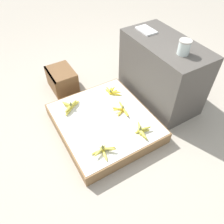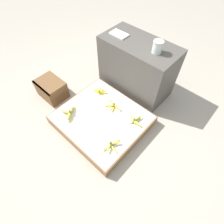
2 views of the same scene
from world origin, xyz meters
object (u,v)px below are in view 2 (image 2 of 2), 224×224
banana_bunch_middle_midleft (113,106)px  glass_jar (158,47)px  wooden_crate (52,89)px  banana_bunch_front_midright (112,145)px  banana_bunch_front_left (69,113)px  banana_bunch_middle_left (100,91)px  banana_bunch_middle_midright (135,120)px  foam_tray_white (119,34)px

banana_bunch_middle_midleft → glass_jar: (0.15, 0.57, 0.66)m
wooden_crate → banana_bunch_front_midright: bearing=-3.6°
wooden_crate → banana_bunch_front_left: bearing=-11.9°
banana_bunch_front_midright → banana_bunch_middle_left: size_ratio=1.17×
glass_jar → banana_bunch_middle_midright: bearing=-69.8°
banana_bunch_front_left → banana_bunch_middle_left: 0.53m
banana_bunch_middle_left → banana_bunch_middle_midright: 0.67m
banana_bunch_front_left → banana_bunch_middle_left: size_ratio=1.16×
wooden_crate → banana_bunch_middle_midright: wooden_crate is taller
wooden_crate → banana_bunch_front_midright: 1.26m
glass_jar → foam_tray_white: glass_jar is taller
wooden_crate → banana_bunch_front_midright: size_ratio=1.64×
banana_bunch_middle_left → wooden_crate: bearing=-143.9°
banana_bunch_middle_midleft → banana_bunch_middle_midright: (0.36, 0.01, 0.01)m
wooden_crate → banana_bunch_middle_left: bearing=36.1°
banana_bunch_front_left → wooden_crate: bearing=168.1°
banana_bunch_front_midright → foam_tray_white: 1.40m
banana_bunch_middle_left → foam_tray_white: bearing=101.2°
banana_bunch_front_midright → glass_jar: (-0.22, 1.01, 0.66)m
wooden_crate → banana_bunch_middle_left: 0.71m
banana_bunch_middle_left → banana_bunch_middle_midright: (0.67, -0.05, 0.01)m
banana_bunch_middle_midright → banana_bunch_front_midright: bearing=-88.3°
wooden_crate → glass_jar: glass_jar is taller
wooden_crate → banana_bunch_middle_left: wooden_crate is taller
banana_bunch_middle_midleft → banana_bunch_front_left: bearing=-124.8°
banana_bunch_middle_midright → glass_jar: 0.89m
banana_bunch_middle_midleft → banana_bunch_middle_midright: 0.36m
banana_bunch_middle_left → banana_bunch_middle_midleft: (0.32, -0.06, 0.00)m
banana_bunch_front_left → banana_bunch_middle_midleft: (0.33, 0.47, -0.01)m
banana_bunch_middle_midright → glass_jar: glass_jar is taller
banana_bunch_middle_left → banana_bunch_middle_midright: bearing=-4.6°
wooden_crate → banana_bunch_front_left: size_ratio=1.66×
banana_bunch_middle_midright → glass_jar: size_ratio=1.69×
banana_bunch_front_midright → banana_bunch_middle_midright: size_ratio=1.03×
wooden_crate → banana_bunch_middle_midleft: wooden_crate is taller
wooden_crate → banana_bunch_middle_midright: bearing=16.3°
foam_tray_white → banana_bunch_middle_midleft: bearing=-53.6°
wooden_crate → banana_bunch_middle_left: size_ratio=1.92×
foam_tray_white → glass_jar: bearing=1.1°
banana_bunch_middle_left → glass_jar: bearing=47.7°
banana_bunch_middle_midleft → foam_tray_white: 0.92m
banana_bunch_middle_midleft → glass_jar: glass_jar is taller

